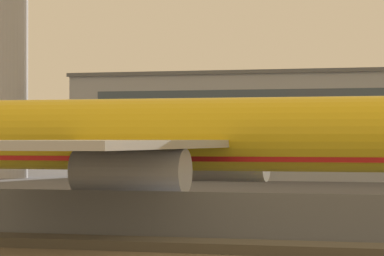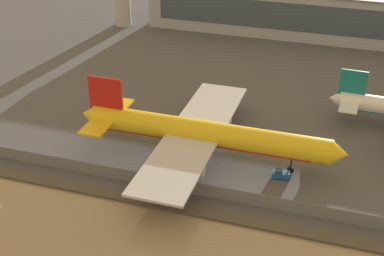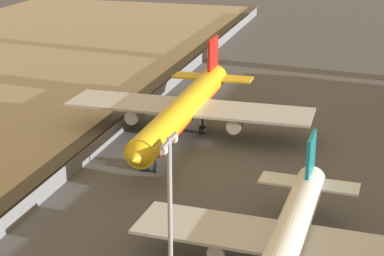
# 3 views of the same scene
# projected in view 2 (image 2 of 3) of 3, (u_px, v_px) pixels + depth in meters

# --- Properties ---
(ground_plane) EXTENTS (500.00, 500.00, 0.00)m
(ground_plane) POSITION_uv_depth(u_px,v_px,m) (218.00, 150.00, 107.94)
(ground_plane) COLOR #4C4C51
(shoreline_seawall) EXTENTS (320.00, 3.00, 0.50)m
(shoreline_seawall) POSITION_uv_depth(u_px,v_px,m) (186.00, 208.00, 90.77)
(shoreline_seawall) COLOR #474238
(shoreline_seawall) RESTS_ON ground
(perimeter_fence) EXTENTS (280.00, 0.10, 2.67)m
(perimeter_fence) POSITION_uv_depth(u_px,v_px,m) (194.00, 188.00, 93.99)
(perimeter_fence) COLOR slate
(perimeter_fence) RESTS_ON ground
(cargo_jet_yellow) EXTENTS (52.92, 45.38, 14.60)m
(cargo_jet_yellow) POSITION_uv_depth(u_px,v_px,m) (202.00, 133.00, 102.57)
(cargo_jet_yellow) COLOR yellow
(cargo_jet_yellow) RESTS_ON ground
(baggage_tug) EXTENTS (3.48, 2.28, 1.80)m
(baggage_tug) POSITION_uv_depth(u_px,v_px,m) (281.00, 174.00, 98.75)
(baggage_tug) COLOR #19519E
(baggage_tug) RESTS_ON ground
(terminal_building) EXTENTS (106.57, 15.09, 14.40)m
(terminal_building) POSITION_uv_depth(u_px,v_px,m) (318.00, 14.00, 163.62)
(terminal_building) COLOR #9EA3AD
(terminal_building) RESTS_ON ground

